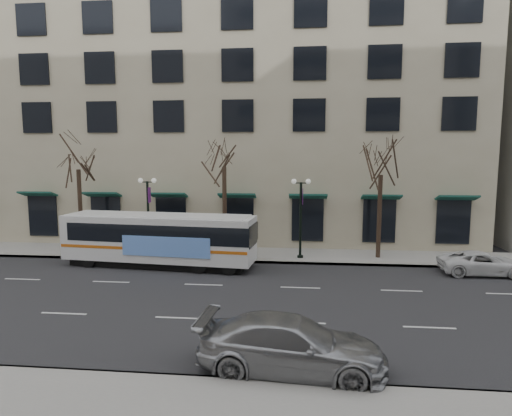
# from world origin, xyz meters

# --- Properties ---
(ground) EXTENTS (160.00, 160.00, 0.00)m
(ground) POSITION_xyz_m (0.00, 0.00, 0.00)
(ground) COLOR black
(ground) RESTS_ON ground
(sidewalk_far) EXTENTS (80.00, 4.00, 0.15)m
(sidewalk_far) POSITION_xyz_m (5.00, 9.00, 0.07)
(sidewalk_far) COLOR gray
(sidewalk_far) RESTS_ON ground
(building_hotel) EXTENTS (40.00, 20.00, 24.00)m
(building_hotel) POSITION_xyz_m (-2.00, 21.00, 12.00)
(building_hotel) COLOR tan
(building_hotel) RESTS_ON ground
(tree_far_left) EXTENTS (3.60, 3.60, 8.34)m
(tree_far_left) POSITION_xyz_m (-10.00, 8.80, 6.70)
(tree_far_left) COLOR black
(tree_far_left) RESTS_ON ground
(tree_far_mid) EXTENTS (3.60, 3.60, 8.55)m
(tree_far_mid) POSITION_xyz_m (0.00, 8.80, 6.91)
(tree_far_mid) COLOR black
(tree_far_mid) RESTS_ON ground
(tree_far_right) EXTENTS (3.60, 3.60, 8.06)m
(tree_far_right) POSITION_xyz_m (10.00, 8.80, 6.42)
(tree_far_right) COLOR black
(tree_far_right) RESTS_ON ground
(lamp_post_left) EXTENTS (1.22, 0.45, 5.21)m
(lamp_post_left) POSITION_xyz_m (-4.99, 8.20, 2.94)
(lamp_post_left) COLOR black
(lamp_post_left) RESTS_ON ground
(lamp_post_right) EXTENTS (1.22, 0.45, 5.21)m
(lamp_post_right) POSITION_xyz_m (5.01, 8.20, 2.94)
(lamp_post_right) COLOR black
(lamp_post_right) RESTS_ON ground
(city_bus) EXTENTS (11.84, 3.64, 3.16)m
(city_bus) POSITION_xyz_m (-3.42, 5.79, 1.73)
(city_bus) COLOR silver
(city_bus) RESTS_ON ground
(silver_car) EXTENTS (6.00, 2.82, 1.69)m
(silver_car) POSITION_xyz_m (4.69, -6.20, 0.85)
(silver_car) COLOR #9A9CA1
(silver_car) RESTS_ON ground
(white_pickup) EXTENTS (4.63, 2.14, 1.29)m
(white_pickup) POSITION_xyz_m (15.21, 5.82, 0.64)
(white_pickup) COLOR silver
(white_pickup) RESTS_ON ground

